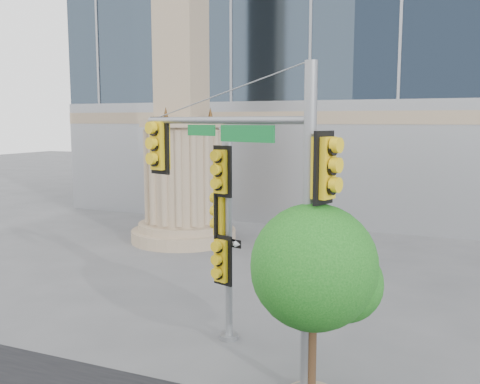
% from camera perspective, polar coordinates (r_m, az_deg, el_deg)
% --- Properties ---
extents(ground, '(120.00, 120.00, 0.00)m').
position_cam_1_polar(ground, '(12.68, -1.85, -15.91)').
color(ground, '#545456').
rests_on(ground, ground).
extents(monument, '(4.40, 4.40, 16.60)m').
position_cam_1_polar(monument, '(22.39, -6.20, 8.74)').
color(monument, tan).
rests_on(monument, ground).
extents(main_signal_pole, '(4.57, 1.82, 6.08)m').
position_cam_1_polar(main_signal_pole, '(10.11, 2.17, 0.27)').
color(main_signal_pole, slate).
rests_on(main_signal_pole, ground).
extents(secondary_signal_pole, '(0.79, 0.73, 4.59)m').
position_cam_1_polar(secondary_signal_pole, '(12.12, -1.70, -3.64)').
color(secondary_signal_pole, slate).
rests_on(secondary_signal_pole, ground).
extents(street_tree, '(2.33, 2.27, 3.63)m').
position_cam_1_polar(street_tree, '(9.69, 8.15, -8.49)').
color(street_tree, tan).
rests_on(street_tree, ground).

